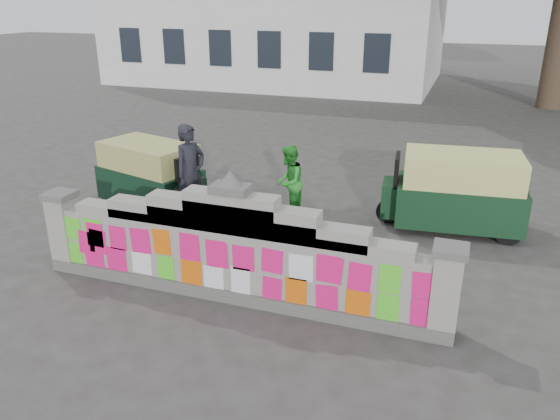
{
  "coord_description": "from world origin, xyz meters",
  "views": [
    {
      "loc": [
        3.06,
        -6.56,
        4.27
      ],
      "look_at": [
        0.38,
        1.0,
        1.1
      ],
      "focal_mm": 35.0,
      "sensor_mm": 36.0,
      "label": 1
    }
  ],
  "objects": [
    {
      "name": "cyclist_bike",
      "position": [
        -1.79,
        2.08,
        0.54
      ],
      "size": [
        2.18,
        1.37,
        1.08
      ],
      "primitive_type": "imported",
      "rotation": [
        0.0,
        0.0,
        1.23
      ],
      "color": "black",
      "rests_on": "ground"
    },
    {
      "name": "ground",
      "position": [
        0.0,
        0.0,
        0.0
      ],
      "size": [
        100.0,
        100.0,
        0.0
      ],
      "primitive_type": "plane",
      "color": "#383533",
      "rests_on": "ground"
    },
    {
      "name": "rickshaw_right",
      "position": [
        2.95,
        3.84,
        0.78
      ],
      "size": [
        2.78,
        1.49,
        1.51
      ],
      "rotation": [
        0.0,
        0.0,
        3.24
      ],
      "color": "#11331B",
      "rests_on": "ground"
    },
    {
      "name": "rickshaw_left",
      "position": [
        -3.2,
        2.94,
        0.72
      ],
      "size": [
        2.59,
        1.71,
        1.39
      ],
      "rotation": [
        0.0,
        0.0,
        -0.27
      ],
      "color": "black",
      "rests_on": "ground"
    },
    {
      "name": "parapet_wall",
      "position": [
        -0.0,
        -0.01,
        0.75
      ],
      "size": [
        6.48,
        0.44,
        2.01
      ],
      "color": "#4C4C49",
      "rests_on": "ground"
    },
    {
      "name": "cyclist_rider",
      "position": [
        -1.79,
        2.08,
        0.92
      ],
      "size": [
        0.64,
        0.78,
        1.83
      ],
      "primitive_type": "imported",
      "rotation": [
        0.0,
        0.0,
        1.23
      ],
      "color": "black",
      "rests_on": "ground"
    },
    {
      "name": "building",
      "position": [
        -7.0,
        21.98,
        4.01
      ],
      "size": [
        16.0,
        10.0,
        8.9
      ],
      "color": "silver",
      "rests_on": "ground"
    },
    {
      "name": "pedestrian",
      "position": [
        -0.26,
        3.33,
        0.75
      ],
      "size": [
        0.61,
        0.76,
        1.51
      ],
      "primitive_type": "imported",
      "rotation": [
        0.0,
        0.0,
        -1.52
      ],
      "color": "green",
      "rests_on": "ground"
    }
  ]
}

